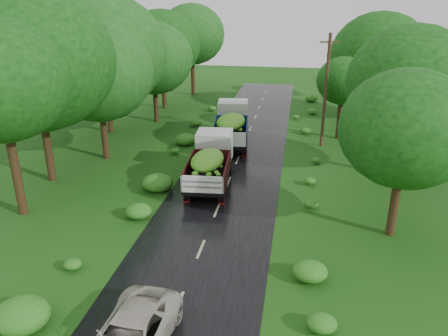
# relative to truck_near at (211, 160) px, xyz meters

# --- Properties ---
(ground) EXTENTS (120.00, 120.00, 0.00)m
(ground) POSITION_rel_truck_near_xyz_m (1.08, -11.69, -1.57)
(ground) COLOR #19490F
(ground) RESTS_ON ground
(road) EXTENTS (6.50, 80.00, 0.02)m
(road) POSITION_rel_truck_near_xyz_m (1.08, -6.69, -1.56)
(road) COLOR black
(road) RESTS_ON ground
(road_lines) EXTENTS (0.12, 69.60, 0.00)m
(road_lines) POSITION_rel_truck_near_xyz_m (1.08, -5.69, -1.55)
(road_lines) COLOR #BFB78C
(road_lines) RESTS_ON road
(truck_near) EXTENTS (2.80, 6.77, 2.78)m
(truck_near) POSITION_rel_truck_near_xyz_m (0.00, 0.00, 0.00)
(truck_near) COLOR black
(truck_near) RESTS_ON ground
(truck_far) EXTENTS (3.23, 7.25, 2.95)m
(truck_far) POSITION_rel_truck_near_xyz_m (0.06, 8.02, 0.10)
(truck_far) COLOR black
(truck_far) RESTS_ON ground
(utility_pole) EXTENTS (1.46, 0.55, 8.56)m
(utility_pole) POSITION_rel_truck_near_xyz_m (7.10, 8.64, 2.83)
(utility_pole) COLOR #382616
(utility_pole) RESTS_ON ground
(trees_left) EXTENTS (7.64, 35.00, 9.57)m
(trees_left) POSITION_rel_truck_near_xyz_m (-9.12, 8.67, 5.10)
(trees_left) COLOR black
(trees_left) RESTS_ON ground
(trees_right) EXTENTS (7.14, 33.32, 7.93)m
(trees_right) POSITION_rel_truck_near_xyz_m (11.00, 10.06, 3.97)
(trees_right) COLOR black
(trees_right) RESTS_ON ground
(shrubs) EXTENTS (11.90, 44.00, 0.70)m
(shrubs) POSITION_rel_truck_near_xyz_m (1.08, 2.31, -1.22)
(shrubs) COLOR #266618
(shrubs) RESTS_ON ground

